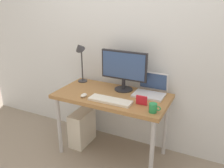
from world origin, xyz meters
TOP-DOWN VIEW (x-y plane):
  - ground_plane at (0.00, 0.00)m, footprint 6.00×6.00m
  - back_wall at (0.00, 0.37)m, footprint 4.40×0.04m
  - desk at (0.00, 0.00)m, footprint 1.20×0.62m
  - monitor at (0.05, 0.18)m, footprint 0.52×0.20m
  - laptop at (0.36, 0.19)m, footprint 0.32×0.27m
  - desk_lamp at (-0.50, 0.18)m, footprint 0.11×0.16m
  - keyboard at (0.06, -0.17)m, footprint 0.44×0.14m
  - mouse at (-0.24, -0.18)m, footprint 0.06×0.09m
  - coffee_mug at (0.51, -0.20)m, footprint 0.11×0.07m
  - photo_frame at (0.37, -0.10)m, footprint 0.11×0.02m
  - computer_tower at (-0.42, 0.03)m, footprint 0.18×0.36m

SIDE VIEW (x-z plane):
  - ground_plane at x=0.00m, z-range 0.00..0.00m
  - computer_tower at x=-0.42m, z-range 0.00..0.42m
  - desk at x=0.00m, z-range 0.29..1.03m
  - keyboard at x=0.06m, z-range 0.74..0.76m
  - mouse at x=-0.24m, z-range 0.74..0.77m
  - coffee_mug at x=0.51m, z-range 0.74..0.82m
  - photo_frame at x=0.37m, z-range 0.74..0.83m
  - laptop at x=0.36m, z-range 0.68..0.91m
  - monitor at x=0.05m, z-range 0.77..1.21m
  - desk_lamp at x=-0.50m, z-range 0.85..1.34m
  - back_wall at x=0.00m, z-range 0.00..2.60m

